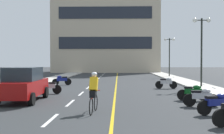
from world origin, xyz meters
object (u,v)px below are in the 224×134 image
(motorcycle_2, at_px, (217,103))
(motorcycle_7, at_px, (62,80))
(street_lamp_far, at_px, (169,48))
(parked_car_near, at_px, (23,84))
(motorcycle_6, at_px, (166,83))
(motorcycle_4, at_px, (193,92))
(cyclist_rider, at_px, (94,91))
(motorcycle_3, at_px, (202,97))
(motorcycle_5, at_px, (49,87))
(street_lamp_mid, at_px, (202,37))

(motorcycle_2, xyz_separation_m, motorcycle_7, (-9.00, 12.99, 0.00))
(street_lamp_far, bearing_deg, parked_car_near, -118.24)
(street_lamp_far, distance_m, motorcycle_6, 15.92)
(motorcycle_2, distance_m, motorcycle_4, 3.81)
(cyclist_rider, bearing_deg, motorcycle_4, 34.23)
(street_lamp_far, distance_m, motorcycle_7, 17.59)
(motorcycle_6, bearing_deg, motorcycle_3, -88.73)
(street_lamp_far, height_order, motorcycle_6, street_lamp_far)
(street_lamp_far, distance_m, motorcycle_2, 25.92)
(motorcycle_4, height_order, motorcycle_5, same)
(motorcycle_6, relative_size, motorcycle_7, 1.04)
(motorcycle_3, height_order, cyclist_rider, cyclist_rider)
(motorcycle_6, xyz_separation_m, motorcycle_7, (-8.79, 2.70, 0.00))
(motorcycle_4, height_order, cyclist_rider, cyclist_rider)
(street_lamp_far, relative_size, motorcycle_5, 3.01)
(parked_car_near, relative_size, motorcycle_7, 2.59)
(street_lamp_mid, xyz_separation_m, motorcycle_5, (-11.25, -4.27, -3.63))
(motorcycle_2, bearing_deg, motorcycle_4, 88.48)
(motorcycle_2, xyz_separation_m, motorcycle_3, (-0.03, 1.90, 0.00))
(street_lamp_mid, xyz_separation_m, street_lamp_far, (0.13, 14.50, -0.24))
(street_lamp_mid, height_order, parked_car_near, street_lamp_mid)
(motorcycle_7, bearing_deg, street_lamp_far, 46.64)
(motorcycle_3, xyz_separation_m, cyclist_rider, (-4.95, -1.54, 0.41))
(parked_car_near, distance_m, motorcycle_3, 9.14)
(motorcycle_2, xyz_separation_m, cyclist_rider, (-4.98, 0.35, 0.41))
(motorcycle_5, bearing_deg, motorcycle_4, -18.83)
(parked_car_near, height_order, motorcycle_3, parked_car_near)
(street_lamp_far, height_order, motorcycle_7, street_lamp_far)
(motorcycle_3, xyz_separation_m, motorcycle_4, (0.13, 1.92, 0.00))
(street_lamp_mid, height_order, motorcycle_6, street_lamp_mid)
(motorcycle_2, relative_size, cyclist_rider, 0.95)
(street_lamp_far, xyz_separation_m, cyclist_rider, (-7.83, -25.18, -2.97))
(motorcycle_3, relative_size, motorcycle_6, 1.00)
(street_lamp_far, bearing_deg, cyclist_rider, -107.27)
(motorcycle_3, bearing_deg, motorcycle_2, -89.10)
(motorcycle_4, xyz_separation_m, motorcycle_5, (-8.63, 2.94, 0.00))
(street_lamp_mid, height_order, motorcycle_2, street_lamp_mid)
(street_lamp_far, xyz_separation_m, motorcycle_4, (-2.75, -21.72, -3.39))
(motorcycle_2, height_order, cyclist_rider, cyclist_rider)
(motorcycle_3, relative_size, cyclist_rider, 0.96)
(street_lamp_mid, height_order, motorcycle_4, street_lamp_mid)
(street_lamp_mid, bearing_deg, motorcycle_5, -159.19)
(street_lamp_mid, bearing_deg, cyclist_rider, -125.78)
(motorcycle_6, bearing_deg, motorcycle_2, -88.80)
(motorcycle_3, height_order, motorcycle_4, same)
(motorcycle_2, bearing_deg, motorcycle_6, 91.20)
(street_lamp_far, relative_size, cyclist_rider, 2.89)
(motorcycle_5, distance_m, cyclist_rider, 7.33)
(street_lamp_far, bearing_deg, motorcycle_3, -96.94)
(motorcycle_3, xyz_separation_m, motorcycle_5, (-8.50, 4.86, 0.00))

